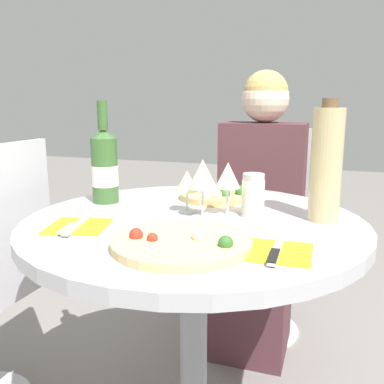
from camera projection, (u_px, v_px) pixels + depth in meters
The scene contains 13 objects.
dining_table at pixel (194, 266), 1.23m from camera, with size 0.95×0.95×0.76m.
chair_behind_diner at pixel (263, 233), 2.05m from camera, with size 0.43×0.43×0.96m.
seated_diner at pixel (258, 223), 1.89m from camera, with size 0.37×0.44×1.22m.
pizza_large at pixel (182, 242), 0.97m from camera, with size 0.32×0.32×0.04m.
pizza_small_far at pixel (216, 195), 1.44m from camera, with size 0.24×0.24×0.05m.
wine_bottle at pixel (105, 166), 1.37m from camera, with size 0.09×0.09×0.32m.
tall_carafe at pixel (326, 164), 1.15m from camera, with size 0.08×0.08×0.33m.
sugar_shaker at pixel (253, 195), 1.22m from camera, with size 0.07×0.07×0.12m.
wine_glass_back_left at pixel (187, 182), 1.26m from camera, with size 0.07×0.07×0.12m.
wine_glass_center at pixel (203, 175), 1.19m from camera, with size 0.08×0.08×0.17m.
wine_glass_back_right at pixel (228, 176), 1.21m from camera, with size 0.07×0.07×0.15m.
place_setting_left at pixel (77, 226), 1.12m from camera, with size 0.18×0.19×0.01m.
place_setting_right at pixel (276, 252), 0.93m from camera, with size 0.15×0.19×0.01m.
Camera 1 is at (0.37, -1.10, 1.09)m, focal length 40.00 mm.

